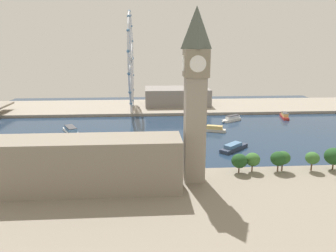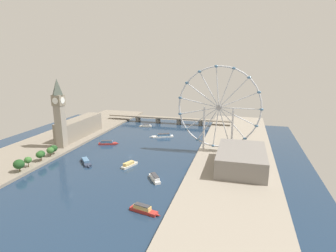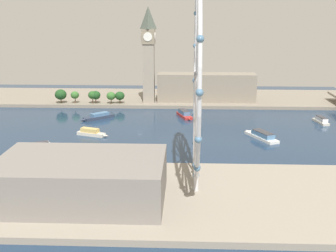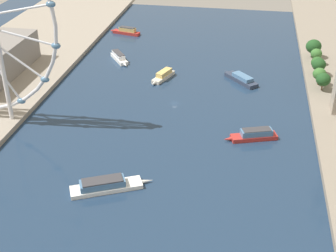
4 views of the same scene
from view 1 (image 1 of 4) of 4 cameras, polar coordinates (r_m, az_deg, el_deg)
ground_plane at (r=267.13m, az=1.40°, el=-1.85°), size 418.57×418.57×0.00m
riverbank_left at (r=151.76m, az=5.78°, el=-14.30°), size 90.00×520.00×3.00m
riverbank_right at (r=387.48m, az=-0.27°, el=3.43°), size 90.00×520.00×3.00m
clock_tower at (r=164.24m, az=4.84°, el=5.57°), size 13.06×13.06×88.91m
parliament_block at (r=165.36m, az=-14.20°, el=-6.58°), size 22.00×93.59×26.61m
tree_row_embankment at (r=197.44m, az=20.68°, el=-5.35°), size 11.07×65.81×13.12m
ferris_wheel at (r=358.41m, az=-6.58°, el=11.37°), size 103.24×3.20×105.65m
riverside_hall at (r=394.11m, az=1.58°, el=5.30°), size 49.31×76.59×19.90m
tour_boat_0 at (r=237.79m, az=11.61°, el=-3.67°), size 24.35×26.06×4.98m
tour_boat_1 at (r=219.93m, az=-6.14°, el=-4.83°), size 28.21×14.11×5.72m
tour_boat_3 at (r=354.25m, az=19.89°, el=1.71°), size 27.40×10.59×6.11m
tour_boat_4 at (r=288.40m, az=-16.74°, el=-0.78°), size 35.80×20.88×5.57m
tour_boat_5 at (r=325.82m, az=11.18°, el=1.27°), size 18.53×24.02×5.79m
tour_boat_6 at (r=284.32m, az=7.98°, el=-0.53°), size 12.68×24.84×5.40m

